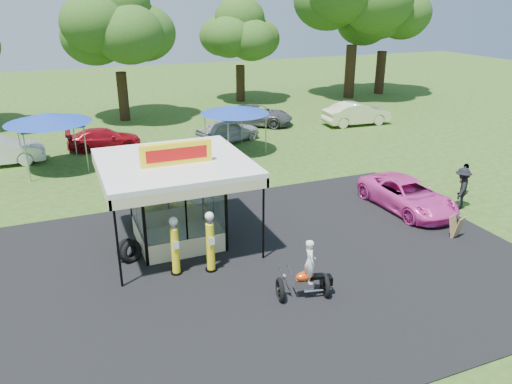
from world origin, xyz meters
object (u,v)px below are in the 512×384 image
gas_station_kiosk (176,200)px  motorcycle (307,274)px  bg_car_e (357,114)px  tent_east (235,110)px  gas_pump_right (210,243)px  spectator_east_b (465,179)px  pink_sedan (407,195)px  bg_car_d (257,115)px  kiosk_car (165,210)px  a_frame_sign (456,227)px  spectator_east_a (462,188)px  bg_car_b (104,139)px  tent_west (48,118)px  gas_pump_left (175,247)px  bg_car_c (228,131)px

gas_station_kiosk → motorcycle: bearing=-61.9°
gas_station_kiosk → bg_car_e: (17.18, 13.87, -0.94)m
gas_station_kiosk → tent_east: size_ratio=1.29×
gas_pump_right → spectator_east_b: bearing=9.7°
pink_sedan → bg_car_d: bearing=88.3°
bg_car_e → tent_east: 11.48m
kiosk_car → gas_pump_right: bearing=-173.9°
gas_pump_right → a_frame_sign: size_ratio=2.51×
kiosk_car → spectator_east_a: 13.29m
gas_pump_right → bg_car_b: size_ratio=0.50×
kiosk_car → tent_west: tent_west is taller
gas_pump_right → motorcycle: 3.60m
gas_station_kiosk → tent_east: bearing=59.4°
spectator_east_a → bg_car_d: (-2.55, 18.17, -0.22)m
tent_west → tent_east: (10.50, -0.69, -0.25)m
a_frame_sign → kiosk_car: 12.00m
tent_east → bg_car_e: bearing=16.4°
motorcycle → gas_pump_left: bearing=152.0°
motorcycle → kiosk_car: motorcycle is taller
bg_car_b → tent_east: (7.46, -3.78, 1.99)m
kiosk_car → bg_car_b: (-1.16, 12.24, 0.17)m
a_frame_sign → bg_car_b: bearing=102.0°
bg_car_d → tent_east: size_ratio=1.27×
a_frame_sign → gas_pump_left: bearing=152.3°
spectator_east_a → bg_car_d: size_ratio=0.36×
tent_west → tent_east: size_ratio=1.09×
motorcycle → tent_west: size_ratio=0.46×
gas_pump_left → kiosk_car: gas_pump_left is taller
gas_station_kiosk → kiosk_car: 2.56m
pink_sedan → bg_car_e: bearing=62.7°
gas_pump_right → kiosk_car: size_ratio=0.80×
bg_car_b → bg_car_c: bg_car_c is taller
pink_sedan → spectator_east_b: spectator_east_b is taller
gas_pump_right → bg_car_b: (-1.67, 17.10, -0.43)m
pink_sedan → tent_west: bearing=138.0°
bg_car_c → tent_east: tent_east is taller
spectator_east_b → tent_west: (-18.27, 11.70, 2.09)m
gas_pump_right → pink_sedan: size_ratio=0.45×
gas_pump_right → pink_sedan: 10.05m
gas_pump_left → spectator_east_b: size_ratio=1.36×
pink_sedan → spectator_east_b: 3.71m
spectator_east_a → tent_east: size_ratio=0.46×
spectator_east_b → bg_car_b: spectator_east_b is taller
spectator_east_b → bg_car_e: 14.54m
gas_pump_left → pink_sedan: (11.05, 1.65, -0.35)m
a_frame_sign → bg_car_e: bearing=48.8°
gas_pump_right → bg_car_c: gas_pump_right is taller
bg_car_c → spectator_east_a: bearing=-175.4°
bg_car_b → motorcycle: bearing=-165.7°
spectator_east_b → bg_car_b: (-15.23, 14.79, -0.14)m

